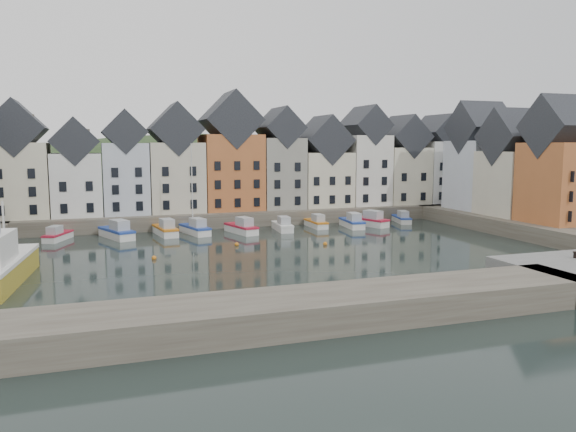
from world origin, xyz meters
name	(u,v)px	position (x,y,z in m)	size (l,w,h in m)	color
ground	(291,256)	(0.00, 0.00, 0.00)	(260.00, 260.00, 0.00)	black
far_quay	(228,214)	(0.00, 30.00, 1.00)	(90.00, 16.00, 2.00)	#494338
right_quay	(547,227)	(37.00, 3.00, 1.00)	(14.00, 54.00, 2.00)	#494338
near_wall	(257,315)	(-10.00, -22.00, 1.00)	(50.00, 6.00, 2.00)	#494338
hillside	(201,291)	(0.02, 56.00, -17.96)	(153.60, 70.40, 64.00)	#21341A
far_terrace	(251,164)	(3.21, 28.00, 8.88)	(72.37, 8.16, 17.78)	beige
right_terrace	(517,166)	(36.00, 8.07, 8.91)	(8.30, 24.25, 16.36)	silver
mooring_buoys	(242,248)	(-4.00, 5.33, 0.15)	(20.50, 5.50, 0.50)	#C96E17
boat_a	(57,236)	(-24.19, 18.69, 0.62)	(3.59, 5.66, 2.08)	silver
boat_b	(117,232)	(-17.10, 17.92, 0.80)	(4.48, 7.27, 2.67)	silver
boat_c	(166,230)	(-11.00, 18.45, 0.74)	(2.86, 6.70, 2.49)	silver
boat_d	(195,228)	(-7.16, 18.06, 0.79)	(3.49, 6.67, 12.19)	silver
boat_e	(242,228)	(-1.15, 16.85, 0.73)	(3.50, 6.71, 2.46)	silver
boat_f	(283,226)	(4.76, 17.25, 0.67)	(2.26, 6.01, 2.26)	silver
boat_g	(316,223)	(10.34, 18.67, 0.65)	(1.82, 5.66, 2.17)	silver
boat_h	(352,222)	(15.18, 16.94, 0.72)	(2.63, 6.49, 2.42)	silver
boat_i	(369,221)	(18.15, 17.55, 0.76)	(4.40, 6.97, 2.57)	silver
boat_j	(402,219)	(24.52, 19.10, 0.62)	(2.89, 5.64, 2.07)	silver
mooring_bollard	(576,255)	(19.87, -18.20, 2.31)	(0.48, 0.48, 0.56)	black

